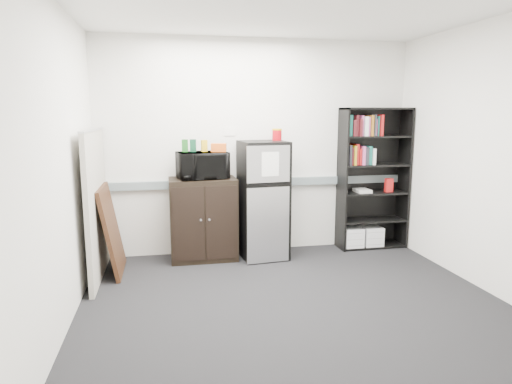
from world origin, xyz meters
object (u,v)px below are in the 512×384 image
(refrigerator, at_px, (263,200))
(microwave, at_px, (202,165))
(bookshelf, at_px, (372,175))
(cabinet, at_px, (203,219))
(cubicle_partition, at_px, (96,205))

(refrigerator, bearing_deg, microwave, 169.61)
(bookshelf, relative_size, cabinet, 1.84)
(bookshelf, bearing_deg, microwave, -177.91)
(cabinet, xyz_separation_m, refrigerator, (0.74, -0.08, 0.22))
(bookshelf, distance_m, microwave, 2.24)
(bookshelf, xyz_separation_m, cabinet, (-2.23, -0.07, -0.47))
(bookshelf, height_order, cubicle_partition, bookshelf)
(microwave, bearing_deg, cubicle_partition, -170.85)
(cabinet, bearing_deg, cubicle_partition, -160.33)
(bookshelf, relative_size, microwave, 3.20)
(cabinet, xyz_separation_m, microwave, (0.00, -0.02, 0.66))
(cubicle_partition, distance_m, microwave, 1.29)
(microwave, distance_m, refrigerator, 0.86)
(cubicle_partition, height_order, refrigerator, cubicle_partition)
(cabinet, bearing_deg, refrigerator, -6.21)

